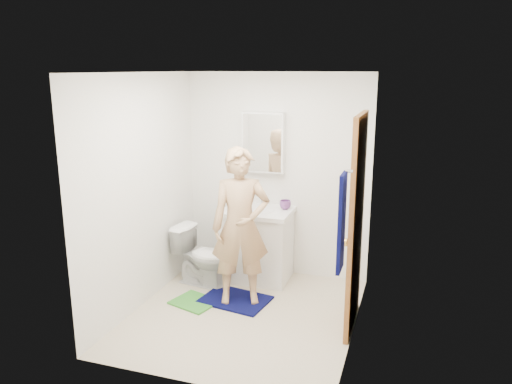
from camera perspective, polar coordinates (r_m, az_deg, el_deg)
floor at (r=5.23m, az=-1.41°, el=-13.92°), size 2.20×2.40×0.02m
ceiling at (r=4.62m, az=-1.60°, el=13.64°), size 2.20×2.40×0.02m
wall_back at (r=5.91m, az=2.44°, el=1.88°), size 2.20×0.02×2.40m
wall_front at (r=3.72m, az=-7.79°, el=-5.59°), size 2.20×0.02×2.40m
wall_left at (r=5.25m, az=-12.99°, el=-0.01°), size 0.02×2.40×2.40m
wall_right at (r=4.55m, az=11.81°, el=-2.11°), size 0.02×2.40×2.40m
vanity_cabinet at (r=5.90m, az=0.16°, el=-6.22°), size 0.75×0.55×0.80m
countertop at (r=5.77m, az=0.17°, el=-2.25°), size 0.79×0.59×0.05m
sink_basin at (r=5.76m, az=0.17°, el=-2.11°), size 0.40×0.40×0.03m
faucet at (r=5.91m, az=0.71°, el=-1.00°), size 0.03×0.03×0.12m
medicine_cabinet at (r=5.81m, az=0.86°, el=5.70°), size 0.50×0.12×0.70m
mirror_panel at (r=5.75m, az=0.68°, el=5.62°), size 0.46×0.01×0.66m
door at (r=4.74m, az=11.37°, el=-3.62°), size 0.05×0.80×2.05m
door_knob at (r=4.47m, az=10.31°, el=-5.68°), size 0.07×0.07×0.07m
towel at (r=4.00m, az=9.76°, el=-3.50°), size 0.03×0.24×0.80m
towel_hook at (r=3.89m, az=10.59°, el=2.37°), size 0.06×0.02×0.02m
toilet at (r=5.80m, az=-6.06°, el=-7.29°), size 0.72×0.48×0.68m
bath_mat at (r=5.50m, az=-2.39°, el=-12.19°), size 0.77×0.61×0.02m
green_rug at (r=5.49m, az=-7.02°, el=-12.36°), size 0.54×0.50×0.02m
soap_dispenser at (r=5.75m, az=-1.60°, el=-1.13°), size 0.10×0.10×0.18m
toothbrush_cup at (r=5.77m, az=3.37°, el=-1.46°), size 0.15×0.15×0.10m
man at (r=5.16m, az=-1.78°, el=-3.97°), size 0.71×0.59×1.65m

